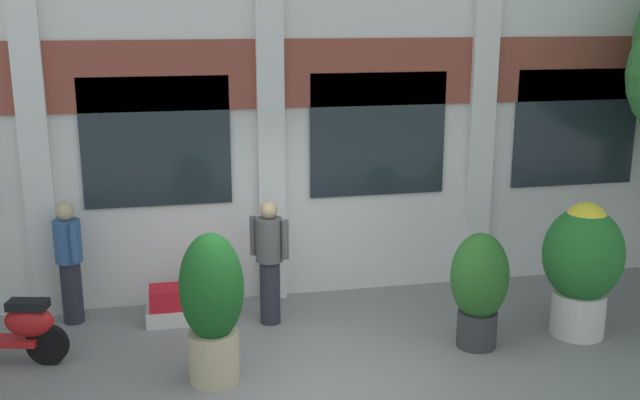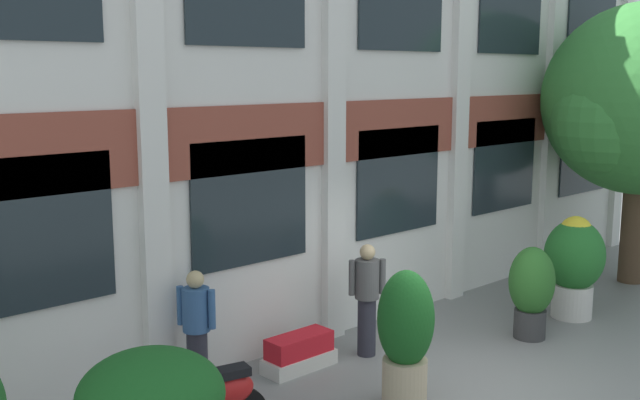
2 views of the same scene
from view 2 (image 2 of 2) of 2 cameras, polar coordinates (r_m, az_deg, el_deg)
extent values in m
plane|color=slate|center=(10.01, 11.54, -13.88)|extent=(80.00, 80.00, 0.00)
cube|color=silver|center=(11.11, -0.09, 9.05)|extent=(17.92, 0.50, 7.69)
cube|color=brown|center=(10.95, 0.87, 5.14)|extent=(17.92, 0.06, 0.90)
cube|color=silver|center=(9.08, -12.90, 8.65)|extent=(0.36, 0.16, 7.69)
cube|color=silver|center=(10.88, 1.03, 9.03)|extent=(0.36, 0.16, 7.69)
cube|color=silver|center=(13.12, 10.63, 8.99)|extent=(0.36, 0.16, 7.69)
cube|color=silver|center=(15.62, 17.31, 8.82)|extent=(0.36, 0.16, 7.69)
cube|color=silver|center=(18.26, 22.09, 8.62)|extent=(0.36, 0.16, 7.69)
cube|color=#1E282D|center=(8.64, -21.22, -2.47)|extent=(1.91, 0.04, 1.70)
cube|color=#1E282D|center=(10.08, -5.27, -0.17)|extent=(1.91, 0.04, 1.70)
cube|color=#1E282D|center=(12.11, 6.04, 1.48)|extent=(1.91, 0.04, 1.70)
cube|color=#1E282D|center=(14.47, 13.90, 2.60)|extent=(1.91, 0.04, 1.70)
cube|color=#1E282D|center=(17.02, 19.49, 3.36)|extent=(1.91, 0.04, 1.70)
cube|color=#1E282D|center=(14.41, 14.38, 14.11)|extent=(1.91, 0.04, 1.70)
cube|color=#1E282D|center=(16.98, 20.06, 13.13)|extent=(1.91, 0.04, 1.70)
cylinder|color=#4C3826|center=(15.37, 22.81, -1.24)|extent=(0.46, 0.46, 2.51)
sphere|color=#388438|center=(14.41, 21.06, 5.71)|extent=(2.00, 2.00, 2.00)
cylinder|color=beige|center=(13.04, 18.64, -7.28)|extent=(0.65, 0.65, 0.55)
ellipsoid|color=#236B28|center=(12.84, 18.82, -3.99)|extent=(0.97, 0.97, 1.16)
sphere|color=yellow|center=(12.76, 18.92, -2.35)|extent=(0.53, 0.53, 0.53)
ellipsoid|color=#19561E|center=(6.51, -12.75, -14.31)|extent=(1.23, 1.23, 0.74)
cylinder|color=#333333|center=(11.89, 15.69, -9.05)|extent=(0.47, 0.47, 0.44)
ellipsoid|color=#286023|center=(11.70, 15.84, -5.97)|extent=(0.68, 0.68, 1.05)
cube|color=beige|center=(10.37, -1.58, -12.21)|extent=(1.05, 0.42, 0.20)
cube|color=red|center=(10.28, -1.59, -10.96)|extent=(0.94, 0.38, 0.28)
cylinder|color=tan|center=(9.36, 6.46, -13.57)|extent=(0.55, 0.55, 0.57)
ellipsoid|color=#19561E|center=(9.08, 6.56, -8.98)|extent=(0.69, 0.69, 1.19)
ellipsoid|color=red|center=(8.57, -6.88, -14.13)|extent=(0.60, 0.38, 0.36)
cube|color=black|center=(8.49, -6.91, -12.90)|extent=(0.48, 0.31, 0.10)
cube|color=red|center=(8.35, -11.07, -14.49)|extent=(0.18, 0.30, 0.60)
cylinder|color=#B7B7BF|center=(8.19, -11.29, -12.08)|extent=(0.14, 0.49, 0.03)
cylinder|color=#282833|center=(10.76, 3.57, -9.60)|extent=(0.26, 0.26, 0.84)
cylinder|color=#4C4C4C|center=(10.55, 3.61, -6.03)|extent=(0.34, 0.34, 0.56)
sphere|color=tan|center=(10.45, 3.64, -3.98)|extent=(0.22, 0.22, 0.22)
cylinder|color=#4C4C4C|center=(10.50, 2.44, -5.94)|extent=(0.09, 0.09, 0.50)
cylinder|color=#4C4C4C|center=(10.59, 4.78, -5.82)|extent=(0.09, 0.09, 0.50)
cylinder|color=#282833|center=(9.66, -9.31, -12.08)|extent=(0.26, 0.26, 0.82)
cylinder|color=#33598C|center=(9.43, -9.43, -8.23)|extent=(0.34, 0.34, 0.54)
sphere|color=tan|center=(9.32, -9.49, -5.99)|extent=(0.22, 0.22, 0.22)
cylinder|color=#33598C|center=(9.52, -10.59, -7.90)|extent=(0.09, 0.09, 0.49)
cylinder|color=#33598C|center=(9.31, -8.24, -8.24)|extent=(0.09, 0.09, 0.49)
camera|label=1|loc=(6.44, 64.84, 3.66)|focal=42.00mm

